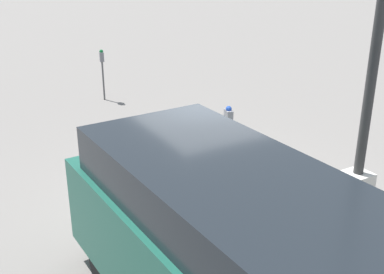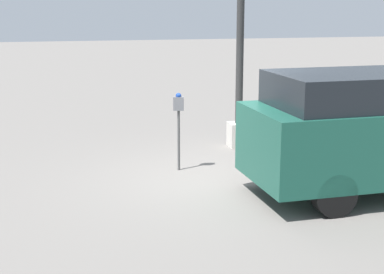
% 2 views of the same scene
% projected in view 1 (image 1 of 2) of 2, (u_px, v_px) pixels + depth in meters
% --- Properties ---
extents(ground_plane, '(80.00, 80.00, 0.00)m').
position_uv_depth(ground_plane, '(214.00, 205.00, 8.28)').
color(ground_plane, slate).
extents(parking_meter_near, '(0.22, 0.15, 1.52)m').
position_uv_depth(parking_meter_near, '(228.00, 127.00, 8.64)').
color(parking_meter_near, '#4C4C4C').
rests_on(parking_meter_near, ground).
extents(parking_meter_far, '(0.22, 0.15, 1.46)m').
position_uv_depth(parking_meter_far, '(102.00, 63.00, 13.59)').
color(parking_meter_far, '#4C4C4C').
rests_on(parking_meter_far, ground).
extents(lamp_post, '(0.44, 0.44, 6.89)m').
position_uv_depth(lamp_post, '(373.00, 65.00, 7.52)').
color(lamp_post, beige).
rests_on(lamp_post, ground).
extents(parked_van, '(5.14, 2.12, 2.09)m').
position_uv_depth(parked_van, '(237.00, 257.00, 5.00)').
color(parked_van, '#195142').
rests_on(parked_van, ground).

